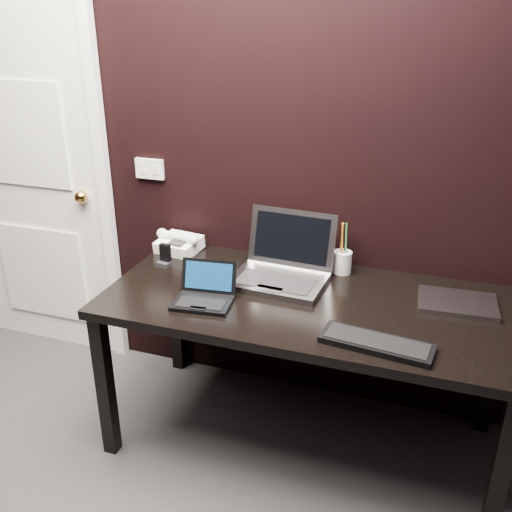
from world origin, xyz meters
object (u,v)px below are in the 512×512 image
(closed_laptop, at_px, (458,303))
(netbook, at_px, (204,295))
(desk, at_px, (306,315))
(mobile_phone, at_px, (165,258))
(door, at_px, (30,172))
(desk_phone, at_px, (179,243))
(pen_cup, at_px, (343,261))
(silver_laptop, at_px, (282,269))
(ext_keyboard, at_px, (377,343))

(closed_laptop, bearing_deg, netbook, -162.89)
(desk, xyz_separation_m, mobile_phone, (-0.72, 0.11, 0.12))
(netbook, xyz_separation_m, mobile_phone, (-0.32, 0.27, 0.01))
(door, xyz_separation_m, mobile_phone, (0.93, -0.27, -0.26))
(desk, relative_size, desk_phone, 6.99)
(desk, bearing_deg, pen_cup, 73.88)
(desk_phone, bearing_deg, netbook, -53.33)
(netbook, bearing_deg, desk, 22.09)
(desk, xyz_separation_m, netbook, (-0.40, -0.16, 0.11))
(mobile_phone, bearing_deg, pen_cup, 13.55)
(door, xyz_separation_m, desk, (1.65, -0.38, -0.38))
(silver_laptop, bearing_deg, door, 171.07)
(door, height_order, closed_laptop, door)
(silver_laptop, distance_m, mobile_phone, 0.57)
(desk, bearing_deg, closed_laptop, 13.63)
(desk, height_order, closed_laptop, closed_laptop)
(silver_laptop, relative_size, pen_cup, 1.75)
(netbook, relative_size, mobile_phone, 2.43)
(desk, relative_size, silver_laptop, 4.01)
(desk_phone, relative_size, pen_cup, 1.00)
(door, relative_size, pen_cup, 8.82)
(door, bearing_deg, closed_laptop, -5.86)
(netbook, distance_m, closed_laptop, 1.04)
(door, height_order, netbook, door)
(door, height_order, desk_phone, door)
(desk, distance_m, netbook, 0.44)
(closed_laptop, xyz_separation_m, mobile_phone, (-1.31, -0.03, 0.03))
(ext_keyboard, distance_m, mobile_phone, 1.11)
(mobile_phone, bearing_deg, closed_laptop, 1.51)
(desk_phone, bearing_deg, closed_laptop, -6.07)
(desk, distance_m, silver_laptop, 0.25)
(desk_phone, bearing_deg, silver_laptop, -14.16)
(desk, height_order, mobile_phone, mobile_phone)
(netbook, bearing_deg, pen_cup, 43.80)
(pen_cup, bearing_deg, ext_keyboard, -67.54)
(desk_phone, xyz_separation_m, mobile_phone, (0.01, -0.18, -0.00))
(closed_laptop, bearing_deg, desk_phone, 173.93)
(ext_keyboard, height_order, closed_laptop, ext_keyboard)
(door, bearing_deg, ext_keyboard, -18.15)
(door, height_order, ext_keyboard, door)
(door, distance_m, desk, 1.73)
(silver_laptop, relative_size, desk_phone, 1.74)
(desk, height_order, netbook, netbook)
(desk_phone, bearing_deg, ext_keyboard, -27.84)
(netbook, height_order, desk_phone, netbook)
(desk, distance_m, ext_keyboard, 0.43)
(ext_keyboard, bearing_deg, closed_laptop, 56.99)
(silver_laptop, xyz_separation_m, closed_laptop, (0.75, 0.00, -0.04))
(door, bearing_deg, desk, -12.82)
(closed_laptop, bearing_deg, silver_laptop, -179.66)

